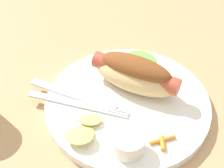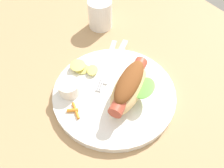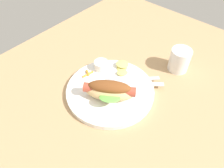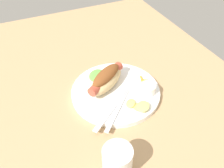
# 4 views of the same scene
# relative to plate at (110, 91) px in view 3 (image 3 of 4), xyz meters

# --- Properties ---
(ground_plane) EXTENTS (1.20, 0.90, 0.02)m
(ground_plane) POSITION_rel_plate_xyz_m (0.03, 0.02, -0.02)
(ground_plane) COLOR tan
(plate) EXTENTS (0.27, 0.27, 0.02)m
(plate) POSITION_rel_plate_xyz_m (0.00, 0.00, 0.00)
(plate) COLOR white
(plate) RESTS_ON ground_plane
(hot_dog) EXTENTS (0.13, 0.15, 0.06)m
(hot_dog) POSITION_rel_plate_xyz_m (0.02, 0.02, 0.04)
(hot_dog) COLOR #DBB77A
(hot_dog) RESTS_ON plate
(sauce_ramekin) EXTENTS (0.05, 0.05, 0.03)m
(sauce_ramekin) POSITION_rel_plate_xyz_m (-0.05, -0.08, 0.02)
(sauce_ramekin) COLOR white
(sauce_ramekin) RESTS_ON plate
(fork) EXTENTS (0.13, 0.13, 0.00)m
(fork) POSITION_rel_plate_xyz_m (-0.08, 0.03, 0.01)
(fork) COLOR silver
(fork) RESTS_ON plate
(knife) EXTENTS (0.11, 0.13, 0.00)m
(knife) POSITION_rel_plate_xyz_m (-0.08, 0.05, 0.01)
(knife) COLOR silver
(knife) RESTS_ON plate
(chips_pile) EXTENTS (0.08, 0.07, 0.02)m
(chips_pile) POSITION_rel_plate_xyz_m (-0.09, -0.03, 0.02)
(chips_pile) COLOR #D6C963
(chips_pile) RESTS_ON plate
(carrot_garnish) EXTENTS (0.04, 0.02, 0.01)m
(carrot_garnish) POSITION_rel_plate_xyz_m (-0.00, -0.10, 0.01)
(carrot_garnish) COLOR orange
(carrot_garnish) RESTS_ON plate
(drinking_cup) EXTENTS (0.07, 0.07, 0.08)m
(drinking_cup) POSITION_rel_plate_xyz_m (-0.23, 0.10, 0.03)
(drinking_cup) COLOR white
(drinking_cup) RESTS_ON ground_plane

